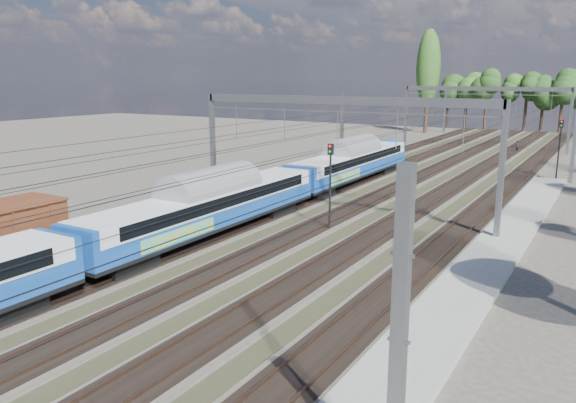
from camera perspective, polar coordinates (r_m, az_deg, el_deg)
The scene contains 9 objects.
track_bed at distance 55.79m, azimuth 11.67°, elevation 1.70°, with size 21.00×130.00×0.34m.
platform at distance 29.32m, azimuth 17.60°, elevation -8.43°, with size 3.00×70.00×0.30m, color gray.
catenary at distance 62.19m, azimuth 14.60°, elevation 8.51°, with size 25.65×130.00×9.00m.
tree_belt at distance 99.29m, azimuth 24.58°, elevation 10.34°, with size 40.27×99.85×12.42m.
poplar at distance 109.74m, azimuth 14.06°, elevation 12.99°, with size 4.40×4.40×19.04m.
emu_train at distance 36.01m, azimuth -8.34°, elevation 0.13°, with size 3.13×66.10×4.57m.
worker at distance 85.14m, azimuth 22.29°, elevation 5.20°, with size 0.61×0.40×1.67m, color black.
signal_near at distance 37.91m, azimuth 4.31°, elevation 2.56°, with size 0.38×0.35×6.01m.
signal_far at distance 63.15m, azimuth 25.87°, elevation 5.41°, with size 0.39×0.35×6.13m.
Camera 1 is at (17.82, -6.86, 10.35)m, focal length 35.00 mm.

